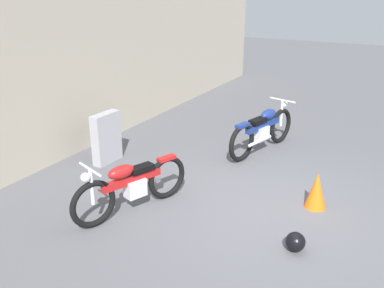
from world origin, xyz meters
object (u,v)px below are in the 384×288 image
(helmet, at_px, (295,242))
(traffic_cone, at_px, (316,191))
(motorcycle_blue, at_px, (263,130))
(motorcycle_red, at_px, (131,185))
(stone_marker, at_px, (106,138))

(helmet, xyz_separation_m, traffic_cone, (1.24, 0.04, 0.15))
(motorcycle_blue, bearing_deg, traffic_cone, -126.11)
(helmet, distance_m, traffic_cone, 1.24)
(motorcycle_red, height_order, motorcycle_blue, motorcycle_blue)
(stone_marker, height_order, helmet, stone_marker)
(helmet, height_order, motorcycle_red, motorcycle_red)
(stone_marker, relative_size, motorcycle_red, 0.51)
(stone_marker, distance_m, helmet, 4.06)
(traffic_cone, bearing_deg, stone_marker, 91.95)
(stone_marker, bearing_deg, traffic_cone, -88.05)
(stone_marker, relative_size, helmet, 3.76)
(motorcycle_red, bearing_deg, traffic_cone, 141.13)
(stone_marker, relative_size, traffic_cone, 1.72)
(motorcycle_red, xyz_separation_m, motorcycle_blue, (3.20, -0.86, 0.03))
(motorcycle_red, bearing_deg, helmet, 114.30)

